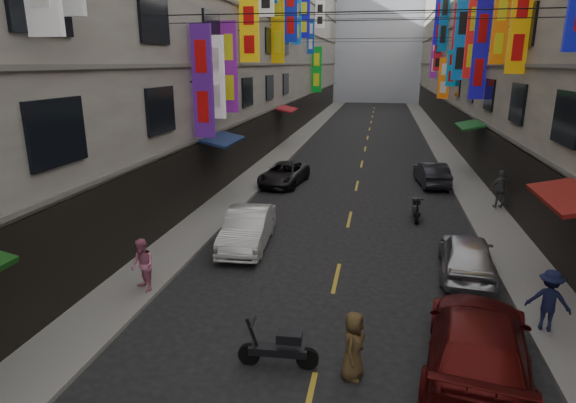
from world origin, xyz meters
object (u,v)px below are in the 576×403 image
at_px(scooter_crossing, 279,349).
at_px(car_right_near, 478,344).
at_px(scooter_far_right, 416,209).
at_px(car_left_far, 284,174).
at_px(car_right_far, 432,174).
at_px(pedestrian_crossing, 353,346).
at_px(pedestrian_rnear, 549,300).
at_px(car_left_mid, 248,228).
at_px(car_right_mid, 467,255).
at_px(pedestrian_lfar, 143,265).
at_px(pedestrian_rfar, 501,189).

height_order(scooter_crossing, car_right_near, car_right_near).
relative_size(scooter_far_right, car_left_far, 0.42).
bearing_deg(car_right_far, scooter_crossing, 68.15).
xyz_separation_m(scooter_far_right, pedestrian_crossing, (-2.00, -11.45, 0.32)).
xyz_separation_m(car_left_far, car_right_far, (8.00, 1.37, 0.04)).
relative_size(scooter_crossing, pedestrian_rnear, 1.14).
distance_m(car_left_mid, car_right_mid, 7.54).
bearing_deg(scooter_far_right, car_right_near, 93.70).
xyz_separation_m(scooter_crossing, car_left_far, (-3.19, 16.37, 0.16)).
height_order(car_left_far, car_right_far, car_right_far).
xyz_separation_m(pedestrian_lfar, pedestrian_rfar, (12.00, 10.74, 0.10)).
xyz_separation_m(pedestrian_rnear, pedestrian_rfar, (1.20, 10.81, 0.09)).
xyz_separation_m(car_left_mid, car_right_far, (7.46, 10.81, -0.06)).
bearing_deg(scooter_crossing, car_right_near, -86.19).
bearing_deg(scooter_far_right, pedestrian_crossing, 80.63).
bearing_deg(pedestrian_lfar, scooter_crossing, 8.27).
distance_m(scooter_crossing, car_left_mid, 7.42).
relative_size(scooter_far_right, pedestrian_rnear, 1.14).
bearing_deg(car_right_near, car_left_far, -55.28).
bearing_deg(pedestrian_rnear, pedestrian_rfar, -79.40).
bearing_deg(pedestrian_rfar, scooter_crossing, 49.84).
bearing_deg(car_left_mid, pedestrian_rfar, 28.47).
bearing_deg(car_right_mid, pedestrian_rfar, -103.85).
height_order(scooter_crossing, pedestrian_crossing, pedestrian_crossing).
bearing_deg(pedestrian_rnear, scooter_crossing, 39.61).
xyz_separation_m(car_left_mid, pedestrian_rfar, (10.06, 6.49, 0.30)).
height_order(car_left_mid, pedestrian_crossing, pedestrian_crossing).
relative_size(pedestrian_rnear, pedestrian_crossing, 1.03).
height_order(car_right_near, pedestrian_crossing, pedestrian_crossing).
bearing_deg(car_left_mid, scooter_far_right, 31.13).
xyz_separation_m(car_right_mid, pedestrian_lfar, (-9.40, -3.15, 0.22)).
bearing_deg(car_right_mid, car_right_far, -84.92).
height_order(car_left_mid, car_right_near, car_right_near).
relative_size(car_left_mid, car_right_mid, 1.06).
distance_m(scooter_crossing, scooter_far_right, 11.94).
distance_m(car_left_mid, car_left_far, 9.46).
xyz_separation_m(car_right_near, pedestrian_crossing, (-2.60, -0.59, 0.02)).
xyz_separation_m(scooter_far_right, car_right_mid, (1.20, -5.56, 0.24)).
height_order(scooter_crossing, scooter_far_right, same).
relative_size(car_left_far, car_right_mid, 1.07).
height_order(car_right_mid, pedestrian_lfar, pedestrian_lfar).
relative_size(scooter_crossing, car_left_mid, 0.43).
xyz_separation_m(scooter_far_right, car_right_near, (0.60, -10.86, 0.31)).
distance_m(pedestrian_rnear, pedestrian_crossing, 5.32).
bearing_deg(pedestrian_crossing, car_left_mid, 43.49).
bearing_deg(car_left_far, car_right_mid, -45.95).
xyz_separation_m(car_right_far, pedestrian_rnear, (1.40, -15.14, 0.27)).
height_order(car_right_far, pedestrian_lfar, pedestrian_lfar).
height_order(pedestrian_rfar, pedestrian_crossing, pedestrian_rfar).
distance_m(car_right_far, pedestrian_rnear, 15.20).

